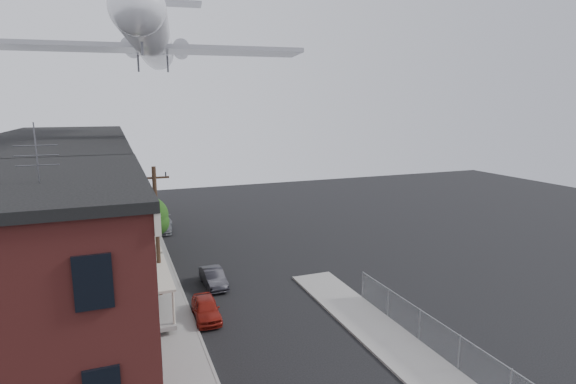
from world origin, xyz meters
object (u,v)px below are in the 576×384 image
street_tree (151,217)px  car_far (163,225)px  car_near (206,308)px  airplane (151,39)px  car_mid (213,278)px  utility_pole (157,235)px

street_tree → car_far: bearing=77.9°
car_near → airplane: size_ratio=0.14×
car_mid → airplane: (-2.62, 8.20, 17.22)m
utility_pole → car_far: size_ratio=1.98×
car_near → airplane: bearing=97.7°
street_tree → car_mid: size_ratio=1.36×
utility_pole → street_tree: size_ratio=1.73×
car_near → car_mid: bearing=75.7°
car_near → car_mid: (1.46, 4.79, -0.01)m
street_tree → car_mid: bearing=-67.0°
car_near → airplane: airplane is taller
car_near → car_far: car_far is taller
utility_pole → car_far: bearing=83.6°
airplane → car_mid: bearing=-72.3°
car_mid → utility_pole: bearing=-157.2°
street_tree → car_far: street_tree is taller
street_tree → utility_pole: bearing=-91.9°
street_tree → car_mid: (3.47, -8.17, -2.82)m
car_far → airplane: (-0.82, -7.79, 17.19)m
utility_pole → car_near: bearing=-52.5°
street_tree → car_far: 8.47m
car_far → airplane: bearing=-89.0°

